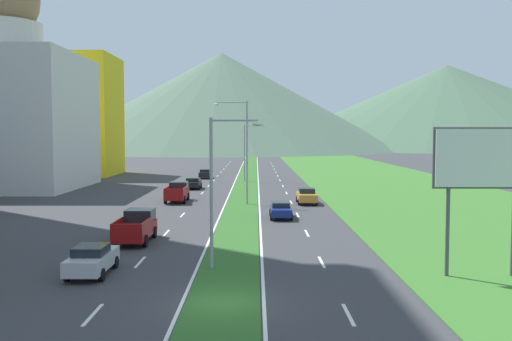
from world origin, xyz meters
TOP-DOWN VIEW (x-y plane):
  - ground_plane at (0.00, 0.00)m, footprint 600.00×600.00m
  - grass_median at (0.00, 60.00)m, footprint 3.20×240.00m
  - grass_verge_right at (20.60, 60.00)m, footprint 24.00×240.00m
  - lane_dash_left_2 at (-5.10, -1.47)m, footprint 0.16×2.80m
  - lane_dash_left_3 at (-5.10, 7.80)m, footprint 0.16×2.80m
  - lane_dash_left_4 at (-5.10, 17.06)m, footprint 0.16×2.80m
  - lane_dash_left_5 at (-5.10, 26.33)m, footprint 0.16×2.80m
  - lane_dash_left_6 at (-5.10, 35.60)m, footprint 0.16×2.80m
  - lane_dash_left_7 at (-5.10, 44.86)m, footprint 0.16×2.80m
  - lane_dash_left_8 at (-5.10, 54.13)m, footprint 0.16×2.80m
  - lane_dash_left_9 at (-5.10, 63.40)m, footprint 0.16×2.80m
  - lane_dash_left_10 at (-5.10, 72.66)m, footprint 0.16×2.80m
  - lane_dash_left_11 at (-5.10, 81.93)m, footprint 0.16×2.80m
  - lane_dash_left_12 at (-5.10, 91.19)m, footprint 0.16×2.80m
  - lane_dash_left_13 at (-5.10, 100.46)m, footprint 0.16×2.80m
  - lane_dash_left_14 at (-5.10, 109.73)m, footprint 0.16×2.80m
  - lane_dash_left_15 at (-5.10, 118.99)m, footprint 0.16×2.80m
  - lane_dash_right_2 at (5.10, -1.47)m, footprint 0.16×2.80m
  - lane_dash_right_3 at (5.10, 7.80)m, footprint 0.16×2.80m
  - lane_dash_right_4 at (5.10, 17.06)m, footprint 0.16×2.80m
  - lane_dash_right_5 at (5.10, 26.33)m, footprint 0.16×2.80m
  - lane_dash_right_6 at (5.10, 35.60)m, footprint 0.16×2.80m
  - lane_dash_right_7 at (5.10, 44.86)m, footprint 0.16×2.80m
  - lane_dash_right_8 at (5.10, 54.13)m, footprint 0.16×2.80m
  - lane_dash_right_9 at (5.10, 63.40)m, footprint 0.16×2.80m
  - lane_dash_right_10 at (5.10, 72.66)m, footprint 0.16×2.80m
  - lane_dash_right_11 at (5.10, 81.93)m, footprint 0.16×2.80m
  - lane_dash_right_12 at (5.10, 91.19)m, footprint 0.16×2.80m
  - lane_dash_right_13 at (5.10, 100.46)m, footprint 0.16×2.80m
  - lane_dash_right_14 at (5.10, 109.73)m, footprint 0.16×2.80m
  - lane_dash_right_15 at (5.10, 118.99)m, footprint 0.16×2.80m
  - edge_line_median_left at (-1.75, 60.00)m, footprint 0.16×240.00m
  - edge_line_median_right at (1.75, 60.00)m, footprint 0.16×240.00m
  - domed_building at (-31.59, 50.86)m, footprint 19.80×19.80m
  - midrise_colored at (-29.87, 74.98)m, footprint 13.89×13.89m
  - hill_far_left at (-109.24, 256.20)m, footprint 123.75×123.75m
  - hill_far_center at (-13.22, 221.18)m, footprint 150.83×150.83m
  - hill_far_right at (98.79, 268.88)m, footprint 194.48×194.48m
  - street_lamp_near at (-0.62, 6.26)m, footprint 2.83×0.34m
  - street_lamp_mid at (0.15, 33.79)m, footprint 3.43×0.40m
  - street_lamp_far at (0.11, 61.26)m, footprint 3.43×0.28m
  - billboard_roadside at (12.67, 4.48)m, footprint 4.92×0.28m
  - car_0 at (6.62, 34.46)m, footprint 1.99×4.26m
  - car_1 at (-6.78, 49.98)m, footprint 2.02×4.15m
  - car_2 at (-6.76, 67.29)m, footprint 1.87×4.06m
  - car_3 at (3.52, 24.46)m, footprint 1.87×4.17m
  - car_4 at (-6.99, 5.02)m, footprint 1.92×4.41m
  - pickup_truck_0 at (-6.60, 14.00)m, footprint 2.18×5.40m
  - pickup_truck_1 at (-6.93, 36.32)m, footprint 2.18×5.40m

SIDE VIEW (x-z plane):
  - ground_plane at x=0.00m, z-range 0.00..0.00m
  - lane_dash_left_2 at x=-5.10m, z-range 0.00..0.01m
  - lane_dash_left_3 at x=-5.10m, z-range 0.00..0.01m
  - lane_dash_left_4 at x=-5.10m, z-range 0.00..0.01m
  - lane_dash_left_5 at x=-5.10m, z-range 0.00..0.01m
  - lane_dash_left_6 at x=-5.10m, z-range 0.00..0.01m
  - lane_dash_left_7 at x=-5.10m, z-range 0.00..0.01m
  - lane_dash_left_8 at x=-5.10m, z-range 0.00..0.01m
  - lane_dash_left_9 at x=-5.10m, z-range 0.00..0.01m
  - lane_dash_left_10 at x=-5.10m, z-range 0.00..0.01m
  - lane_dash_left_11 at x=-5.10m, z-range 0.00..0.01m
  - lane_dash_left_12 at x=-5.10m, z-range 0.00..0.01m
  - lane_dash_left_13 at x=-5.10m, z-range 0.00..0.01m
  - lane_dash_left_14 at x=-5.10m, z-range 0.00..0.01m
  - lane_dash_left_15 at x=-5.10m, z-range 0.00..0.01m
  - lane_dash_right_2 at x=5.10m, z-range 0.00..0.01m
  - lane_dash_right_3 at x=5.10m, z-range 0.00..0.01m
  - lane_dash_right_4 at x=5.10m, z-range 0.00..0.01m
  - lane_dash_right_5 at x=5.10m, z-range 0.00..0.01m
  - lane_dash_right_6 at x=5.10m, z-range 0.00..0.01m
  - lane_dash_right_7 at x=5.10m, z-range 0.00..0.01m
  - lane_dash_right_8 at x=5.10m, z-range 0.00..0.01m
  - lane_dash_right_9 at x=5.10m, z-range 0.00..0.01m
  - lane_dash_right_10 at x=5.10m, z-range 0.00..0.01m
  - lane_dash_right_11 at x=5.10m, z-range 0.00..0.01m
  - lane_dash_right_12 at x=5.10m, z-range 0.00..0.01m
  - lane_dash_right_13 at x=5.10m, z-range 0.00..0.01m
  - lane_dash_right_14 at x=5.10m, z-range 0.00..0.01m
  - lane_dash_right_15 at x=5.10m, z-range 0.00..0.01m
  - edge_line_median_left at x=-1.75m, z-range 0.00..0.01m
  - edge_line_median_right at x=1.75m, z-range 0.00..0.01m
  - grass_median at x=0.00m, z-range 0.00..0.06m
  - grass_verge_right at x=20.60m, z-range 0.00..0.06m
  - car_3 at x=3.52m, z-range 0.03..1.39m
  - car_1 at x=-6.78m, z-range 0.02..1.48m
  - car_2 at x=-6.76m, z-range 0.02..1.51m
  - car_4 at x=-6.99m, z-range 0.02..1.55m
  - car_0 at x=6.62m, z-range 0.01..1.61m
  - pickup_truck_0 at x=-6.60m, z-range -0.02..1.98m
  - pickup_truck_1 at x=-6.93m, z-range -0.02..1.98m
  - street_lamp_near at x=-0.62m, z-range 0.66..8.72m
  - street_lamp_far at x=0.11m, z-range 0.73..9.23m
  - billboard_roadside at x=12.67m, z-range 1.87..9.41m
  - street_lamp_mid at x=0.15m, z-range 0.77..11.25m
  - midrise_colored at x=-29.87m, z-range 0.00..20.53m
  - domed_building at x=-31.59m, z-range -3.55..25.80m
  - hill_far_left at x=-109.24m, z-range 0.00..25.42m
  - hill_far_center at x=-13.22m, z-range 0.00..41.43m
  - hill_far_right at x=98.79m, z-range 0.00..42.05m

